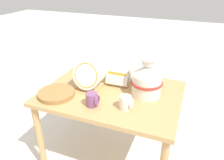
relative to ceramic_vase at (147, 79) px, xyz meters
The scene contains 8 objects.
ground_plane 0.90m from the ceramic_vase, 169.36° to the right, with size 14.00×14.00×0.00m, color silver.
display_table 0.37m from the ceramic_vase, 169.36° to the right, with size 1.15×0.85×0.71m.
ceramic_vase is the anchor object (origin of this frame).
dish_rack_round_plates 0.49m from the ceramic_vase, behind, with size 0.25×0.22×0.27m.
dish_rack_square_plates 0.31m from the ceramic_vase, 155.61° to the left, with size 0.20×0.20×0.22m.
wicker_charger_stack 0.75m from the ceramic_vase, 157.82° to the right, with size 0.30×0.30×0.04m.
mug_plum_glaze 0.47m from the ceramic_vase, 137.80° to the right, with size 0.10×0.09×0.10m.
mug_cream_glaze 0.29m from the ceramic_vase, 109.10° to the right, with size 0.10×0.09×0.10m.
Camera 1 is at (0.59, -1.51, 1.63)m, focal length 35.00 mm.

